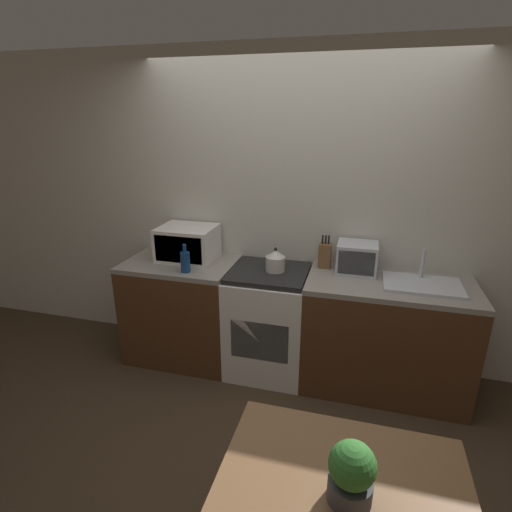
# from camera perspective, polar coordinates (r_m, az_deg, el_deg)

# --- Properties ---
(ground_plane) EXTENTS (16.00, 16.00, 0.00)m
(ground_plane) POSITION_cam_1_polar(r_m,az_deg,el_deg) (3.01, 1.14, -23.90)
(ground_plane) COLOR #3D2D1E
(wall_back) EXTENTS (10.00, 0.06, 2.60)m
(wall_back) POSITION_cam_1_polar(r_m,az_deg,el_deg) (3.35, 5.89, 6.12)
(wall_back) COLOR beige
(wall_back) RESTS_ON ground_plane
(counter_left_run) EXTENTS (0.92, 0.62, 0.90)m
(counter_left_run) POSITION_cam_1_polar(r_m,az_deg,el_deg) (3.61, -10.39, -7.52)
(counter_left_run) COLOR #4C2D19
(counter_left_run) RESTS_ON ground_plane
(counter_right_run) EXTENTS (1.23, 0.62, 0.90)m
(counter_right_run) POSITION_cam_1_polar(r_m,az_deg,el_deg) (3.31, 17.93, -10.82)
(counter_right_run) COLOR #4C2D19
(counter_right_run) RESTS_ON ground_plane
(stove_range) EXTENTS (0.63, 0.62, 0.90)m
(stove_range) POSITION_cam_1_polar(r_m,az_deg,el_deg) (3.37, 1.79, -9.27)
(stove_range) COLOR silver
(stove_range) RESTS_ON ground_plane
(kettle) EXTENTS (0.15, 0.15, 0.19)m
(kettle) POSITION_cam_1_polar(r_m,az_deg,el_deg) (3.15, 2.79, -0.67)
(kettle) COLOR beige
(kettle) RESTS_ON stove_range
(microwave) EXTENTS (0.47, 0.39, 0.28)m
(microwave) POSITION_cam_1_polar(r_m,az_deg,el_deg) (3.45, -9.75, 1.85)
(microwave) COLOR silver
(microwave) RESTS_ON counter_left_run
(bottle) EXTENTS (0.07, 0.07, 0.23)m
(bottle) POSITION_cam_1_polar(r_m,az_deg,el_deg) (3.17, -10.07, -0.77)
(bottle) COLOR navy
(bottle) RESTS_ON counter_left_run
(knife_block) EXTENTS (0.10, 0.09, 0.27)m
(knife_block) POSITION_cam_1_polar(r_m,az_deg,el_deg) (3.26, 9.80, 0.12)
(knife_block) COLOR brown
(knife_block) RESTS_ON counter_right_run
(toaster_oven) EXTENTS (0.31, 0.26, 0.23)m
(toaster_oven) POSITION_cam_1_polar(r_m,az_deg,el_deg) (3.21, 14.21, -0.26)
(toaster_oven) COLOR silver
(toaster_oven) RESTS_ON counter_right_run
(sink_basin) EXTENTS (0.55, 0.37, 0.24)m
(sink_basin) POSITION_cam_1_polar(r_m,az_deg,el_deg) (3.14, 22.67, -3.66)
(sink_basin) COLOR silver
(sink_basin) RESTS_ON counter_right_run
(dining_table) EXTENTS (0.96, 0.77, 0.74)m
(dining_table) POSITION_cam_1_polar(r_m,az_deg,el_deg) (1.83, 12.06, -31.87)
(dining_table) COLOR brown
(dining_table) RESTS_ON ground_plane
(potted_plant) EXTENTS (0.17, 0.17, 0.25)m
(potted_plant) POSITION_cam_1_polar(r_m,az_deg,el_deg) (1.65, 13.49, -27.92)
(potted_plant) COLOR #424247
(potted_plant) RESTS_ON dining_table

